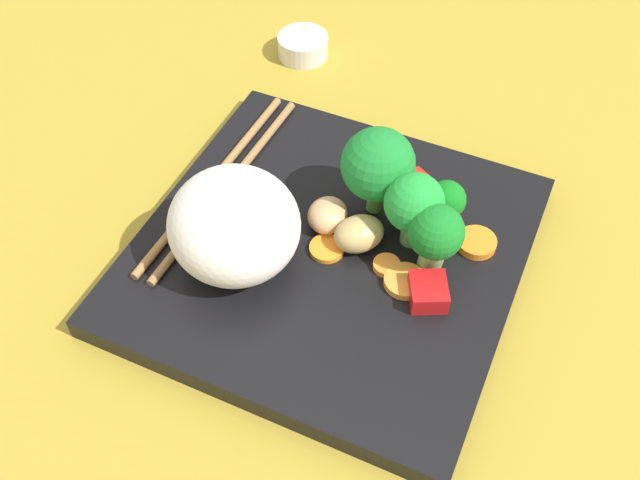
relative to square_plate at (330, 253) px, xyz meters
The scene contains 18 objects.
ground_plane 1.92cm from the square_plate, ahead, with size 110.00×110.00×2.00cm, color #A48929.
square_plate is the anchor object (origin of this frame).
rice_mound 8.50cm from the square_plate, 127.24° to the left, with size 9.93×9.60×7.68cm, color white.
broccoli_floret_0 9.71cm from the square_plate, 51.39° to the right, with size 2.99×2.99×4.70cm.
broccoli_floret_1 9.04cm from the square_plate, 78.58° to the right, with size 4.12×4.12×6.20cm.
broccoli_floret_2 7.98cm from the square_plate, 59.83° to the right, with size 4.50×4.50×6.73cm.
broccoli_floret_3 7.80cm from the square_plate, 16.10° to the right, with size 5.72×5.72×7.79cm.
carrot_slice_0 11.29cm from the square_plate, 63.08° to the right, with size 3.05×3.05×0.68cm, color orange.
carrot_slice_1 4.87cm from the square_plate, 88.26° to the right, with size 2.06×2.06×0.52cm, color orange.
carrot_slice_2 6.69cm from the square_plate, 96.53° to the right, with size 3.17×3.17×0.58cm, color orange.
carrot_slice_3 1.35cm from the square_plate, 138.06° to the right, with size 2.69×2.69×0.43cm, color orange.
pepper_chunk_0 9.20cm from the square_plate, 25.57° to the right, with size 2.33×1.94×1.66cm, color red.
pepper_chunk_1 8.74cm from the square_plate, 98.44° to the right, with size 2.95×2.65×1.62cm, color red.
chicken_piece_0 2.96cm from the square_plate, 31.37° to the left, with size 3.53×3.12×2.25cm, color tan.
chicken_piece_1 7.85cm from the square_plate, 37.99° to the right, with size 3.79×3.33×2.92cm, color tan.
chicken_piece_2 3.13cm from the square_plate, 61.99° to the right, with size 3.97×3.05×2.67cm, color tan.
chopstick_pair 11.06cm from the square_plate, 81.00° to the left, with size 22.44×2.40×0.68cm.
sauce_cup 26.81cm from the square_plate, 32.21° to the left, with size 5.08×5.08×2.21cm, color silver.
Camera 1 is at (-32.49, -15.62, 45.59)cm, focal length 41.45 mm.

